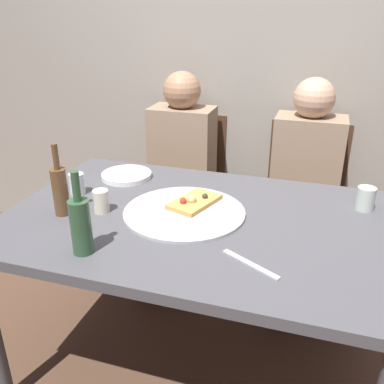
{
  "coord_description": "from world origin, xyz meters",
  "views": [
    {
      "loc": [
        0.42,
        -1.39,
        1.49
      ],
      "look_at": [
        -0.05,
        0.11,
        0.79
      ],
      "focal_mm": 39.36,
      "sensor_mm": 36.0,
      "label": 1
    }
  ],
  "objects_px": {
    "plate_stack": "(127,175)",
    "tumbler_near": "(77,184)",
    "beer_bottle": "(81,224)",
    "table_knife": "(250,264)",
    "wine_bottle": "(60,190)",
    "tumbler_far": "(101,201)",
    "pizza_slice_last": "(194,201)",
    "chair_right": "(303,193)",
    "pizza_tray": "(184,212)",
    "wine_glass": "(366,199)",
    "guest_in_sweater": "(177,168)",
    "chair_left": "(186,179)",
    "guest_in_beanie": "(304,182)",
    "dining_table": "(196,234)"
  },
  "relations": [
    {
      "from": "wine_glass",
      "to": "chair_right",
      "type": "relative_size",
      "value": 0.11
    },
    {
      "from": "chair_left",
      "to": "guest_in_beanie",
      "type": "bearing_deg",
      "value": 167.89
    },
    {
      "from": "plate_stack",
      "to": "tumbler_near",
      "type": "bearing_deg",
      "value": -116.7
    },
    {
      "from": "chair_left",
      "to": "guest_in_beanie",
      "type": "relative_size",
      "value": 0.77
    },
    {
      "from": "table_knife",
      "to": "guest_in_beanie",
      "type": "bearing_deg",
      "value": 113.12
    },
    {
      "from": "pizza_slice_last",
      "to": "tumbler_near",
      "type": "bearing_deg",
      "value": -176.81
    },
    {
      "from": "wine_bottle",
      "to": "guest_in_beanie",
      "type": "bearing_deg",
      "value": 44.93
    },
    {
      "from": "guest_in_sweater",
      "to": "pizza_slice_last",
      "type": "bearing_deg",
      "value": 114.92
    },
    {
      "from": "pizza_slice_last",
      "to": "beer_bottle",
      "type": "height_order",
      "value": "beer_bottle"
    },
    {
      "from": "tumbler_near",
      "to": "chair_right",
      "type": "relative_size",
      "value": 0.1
    },
    {
      "from": "pizza_tray",
      "to": "guest_in_sweater",
      "type": "relative_size",
      "value": 0.41
    },
    {
      "from": "pizza_slice_last",
      "to": "beer_bottle",
      "type": "distance_m",
      "value": 0.51
    },
    {
      "from": "wine_bottle",
      "to": "guest_in_beanie",
      "type": "xyz_separation_m",
      "value": [
        0.87,
        0.87,
        -0.2
      ]
    },
    {
      "from": "chair_left",
      "to": "guest_in_sweater",
      "type": "height_order",
      "value": "guest_in_sweater"
    },
    {
      "from": "pizza_tray",
      "to": "wine_glass",
      "type": "height_order",
      "value": "wine_glass"
    },
    {
      "from": "beer_bottle",
      "to": "tumbler_far",
      "type": "distance_m",
      "value": 0.31
    },
    {
      "from": "beer_bottle",
      "to": "table_knife",
      "type": "distance_m",
      "value": 0.56
    },
    {
      "from": "dining_table",
      "to": "wine_bottle",
      "type": "xyz_separation_m",
      "value": [
        -0.51,
        -0.13,
        0.18
      ]
    },
    {
      "from": "tumbler_near",
      "to": "tumbler_far",
      "type": "xyz_separation_m",
      "value": [
        0.18,
        -0.12,
        -0.0
      ]
    },
    {
      "from": "pizza_tray",
      "to": "guest_in_beanie",
      "type": "relative_size",
      "value": 0.41
    },
    {
      "from": "dining_table",
      "to": "table_knife",
      "type": "relative_size",
      "value": 6.75
    },
    {
      "from": "guest_in_sweater",
      "to": "dining_table",
      "type": "bearing_deg",
      "value": 114.74
    },
    {
      "from": "dining_table",
      "to": "tumbler_near",
      "type": "height_order",
      "value": "tumbler_near"
    },
    {
      "from": "dining_table",
      "to": "wine_bottle",
      "type": "bearing_deg",
      "value": -165.26
    },
    {
      "from": "dining_table",
      "to": "wine_bottle",
      "type": "relative_size",
      "value": 5.18
    },
    {
      "from": "plate_stack",
      "to": "guest_in_sweater",
      "type": "distance_m",
      "value": 0.47
    },
    {
      "from": "tumbler_far",
      "to": "chair_left",
      "type": "height_order",
      "value": "chair_left"
    },
    {
      "from": "guest_in_beanie",
      "to": "plate_stack",
      "type": "bearing_deg",
      "value": 29.12
    },
    {
      "from": "tumbler_near",
      "to": "tumbler_far",
      "type": "bearing_deg",
      "value": -33.88
    },
    {
      "from": "wine_glass",
      "to": "guest_in_beanie",
      "type": "distance_m",
      "value": 0.56
    },
    {
      "from": "beer_bottle",
      "to": "table_knife",
      "type": "xyz_separation_m",
      "value": [
        0.54,
        0.09,
        -0.1
      ]
    },
    {
      "from": "pizza_slice_last",
      "to": "wine_bottle",
      "type": "xyz_separation_m",
      "value": [
        -0.47,
        -0.22,
        0.08
      ]
    },
    {
      "from": "pizza_slice_last",
      "to": "guest_in_beanie",
      "type": "xyz_separation_m",
      "value": [
        0.4,
        0.65,
        -0.12
      ]
    },
    {
      "from": "wine_bottle",
      "to": "plate_stack",
      "type": "xyz_separation_m",
      "value": [
        0.07,
        0.42,
        -0.09
      ]
    },
    {
      "from": "plate_stack",
      "to": "wine_bottle",
      "type": "bearing_deg",
      "value": -99.36
    },
    {
      "from": "pizza_tray",
      "to": "guest_in_beanie",
      "type": "height_order",
      "value": "guest_in_beanie"
    },
    {
      "from": "wine_bottle",
      "to": "plate_stack",
      "type": "bearing_deg",
      "value": 80.64
    },
    {
      "from": "chair_right",
      "to": "tumbler_far",
      "type": "bearing_deg",
      "value": 52.42
    },
    {
      "from": "pizza_slice_last",
      "to": "wine_bottle",
      "type": "distance_m",
      "value": 0.52
    },
    {
      "from": "wine_bottle",
      "to": "plate_stack",
      "type": "relative_size",
      "value": 1.21
    },
    {
      "from": "table_knife",
      "to": "chair_right",
      "type": "bearing_deg",
      "value": 113.92
    },
    {
      "from": "wine_glass",
      "to": "dining_table",
      "type": "bearing_deg",
      "value": -156.77
    },
    {
      "from": "tumbler_near",
      "to": "table_knife",
      "type": "height_order",
      "value": "tumbler_near"
    },
    {
      "from": "pizza_slice_last",
      "to": "wine_glass",
      "type": "xyz_separation_m",
      "value": [
        0.66,
        0.18,
        0.02
      ]
    },
    {
      "from": "pizza_tray",
      "to": "plate_stack",
      "type": "xyz_separation_m",
      "value": [
        -0.38,
        0.28,
        0.01
      ]
    },
    {
      "from": "pizza_tray",
      "to": "beer_bottle",
      "type": "distance_m",
      "value": 0.45
    },
    {
      "from": "wine_bottle",
      "to": "guest_in_beanie",
      "type": "distance_m",
      "value": 1.25
    },
    {
      "from": "beer_bottle",
      "to": "guest_in_beanie",
      "type": "height_order",
      "value": "guest_in_beanie"
    },
    {
      "from": "tumbler_near",
      "to": "chair_right",
      "type": "height_order",
      "value": "chair_right"
    },
    {
      "from": "wine_bottle",
      "to": "tumbler_far",
      "type": "bearing_deg",
      "value": 25.1
    }
  ]
}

